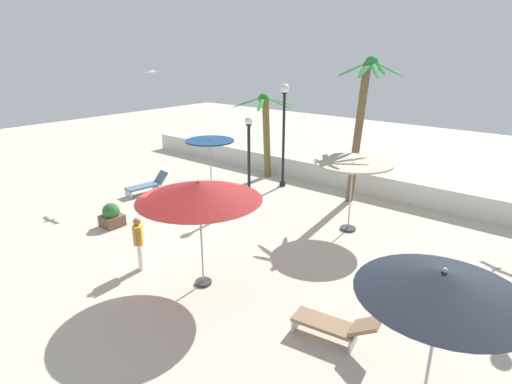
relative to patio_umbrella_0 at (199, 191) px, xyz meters
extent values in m
plane|color=beige|center=(-1.13, 0.36, -2.64)|extent=(56.00, 56.00, 0.00)
cube|color=silver|center=(-1.13, 9.58, -2.18)|extent=(25.20, 0.30, 0.92)
cylinder|color=#333338|center=(0.00, 0.00, -2.60)|extent=(0.44, 0.44, 0.08)
cylinder|color=#A5A5AD|center=(0.00, 0.00, -1.41)|extent=(0.05, 0.05, 2.46)
cone|color=maroon|center=(0.00, 0.00, 0.01)|extent=(3.17, 3.17, 0.47)
sphere|color=#99999E|center=(0.00, 0.00, 0.25)|extent=(0.08, 0.08, 0.08)
cylinder|color=#333338|center=(-5.27, 5.49, -2.60)|extent=(0.44, 0.44, 0.08)
cylinder|color=#A5A5AD|center=(-5.27, 5.49, -1.49)|extent=(0.05, 0.05, 2.31)
cylinder|color=navy|center=(-5.27, 5.49, -0.35)|extent=(2.09, 2.09, 0.06)
sphere|color=#99999E|center=(-5.27, 5.49, -0.26)|extent=(0.08, 0.08, 0.08)
cylinder|color=#A5A5AD|center=(6.01, -0.85, -1.31)|extent=(0.05, 0.05, 2.66)
cone|color=black|center=(6.01, -0.85, 0.16)|extent=(2.49, 2.49, 0.38)
sphere|color=#99999E|center=(6.01, -0.85, 0.36)|extent=(0.08, 0.08, 0.08)
cylinder|color=#333338|center=(1.34, 5.66, -2.60)|extent=(0.55, 0.55, 0.08)
cylinder|color=#A5A5AD|center=(1.34, 5.66, -1.42)|extent=(0.05, 0.05, 2.43)
cylinder|color=#B7AD93|center=(1.34, 5.66, -0.23)|extent=(2.59, 2.59, 0.06)
sphere|color=#99999E|center=(1.34, 5.66, -0.13)|extent=(0.08, 0.08, 0.08)
cylinder|color=brown|center=(0.15, 8.31, 0.12)|extent=(0.62, 0.31, 5.52)
sphere|color=#2D833B|center=(0.46, 8.31, 2.88)|extent=(0.49, 0.49, 0.49)
ellipsoid|color=#2D833B|center=(1.11, 8.38, 2.66)|extent=(1.22, 0.33, 0.59)
ellipsoid|color=#2D833B|center=(0.86, 8.83, 2.66)|extent=(0.89, 1.08, 0.59)
ellipsoid|color=#2D833B|center=(0.47, 8.96, 2.66)|extent=(0.22, 1.21, 0.59)
ellipsoid|color=#2D833B|center=(0.00, 8.77, 2.66)|extent=(0.99, 1.00, 0.59)
ellipsoid|color=#2D833B|center=(-0.18, 8.21, 2.66)|extent=(1.22, 0.38, 0.59)
ellipsoid|color=#2D833B|center=(0.01, 7.84, 2.66)|extent=(0.97, 1.02, 0.59)
ellipsoid|color=#2D833B|center=(0.53, 7.66, 2.66)|extent=(0.32, 1.22, 0.59)
ellipsoid|color=#2D833B|center=(0.85, 7.79, 2.66)|extent=(0.88, 1.09, 0.59)
cylinder|color=brown|center=(-4.89, 8.93, -0.75)|extent=(0.53, 0.33, 3.78)
sphere|color=#2C7F25|center=(-5.08, 8.93, 1.13)|extent=(0.53, 0.53, 0.53)
ellipsoid|color=#2C7F25|center=(-4.30, 9.06, 0.98)|extent=(1.54, 0.45, 0.53)
ellipsoid|color=#2C7F25|center=(-4.59, 9.55, 0.98)|extent=(1.10, 1.32, 0.53)
ellipsoid|color=#2C7F25|center=(-5.57, 9.55, 0.98)|extent=(1.11, 1.32, 0.53)
ellipsoid|color=#2C7F25|center=(-5.87, 8.88, 0.98)|extent=(1.54, 0.31, 0.53)
ellipsoid|color=#2C7F25|center=(-5.58, 8.32, 0.98)|extent=(1.12, 1.31, 0.53)
ellipsoid|color=#2C7F25|center=(-4.70, 8.24, 0.98)|extent=(0.91, 1.43, 0.53)
cylinder|color=black|center=(-2.94, 5.34, -2.54)|extent=(0.28, 0.28, 0.20)
cylinder|color=black|center=(-2.94, 5.34, -1.02)|extent=(0.12, 0.12, 3.25)
cylinder|color=black|center=(-2.94, 5.34, 0.61)|extent=(0.22, 0.22, 0.06)
sphere|color=white|center=(-2.94, 5.34, 0.76)|extent=(0.31, 0.31, 0.31)
cylinder|color=black|center=(-3.31, 8.14, -2.54)|extent=(0.28, 0.28, 0.20)
cylinder|color=black|center=(-3.31, 8.14, -0.54)|extent=(0.12, 0.12, 4.20)
cylinder|color=black|center=(-3.31, 8.14, 1.56)|extent=(0.22, 0.22, 0.06)
sphere|color=white|center=(-3.31, 8.14, 1.76)|extent=(0.40, 0.40, 0.40)
cube|color=#B7B7BC|center=(-7.39, 2.66, -2.46)|extent=(0.55, 0.11, 0.35)
cube|color=#B7B7BC|center=(-7.23, 3.95, -2.46)|extent=(0.55, 0.11, 0.35)
cube|color=slate|center=(-7.31, 3.30, -2.29)|extent=(0.72, 1.46, 0.08)
cube|color=slate|center=(-7.19, 4.24, -2.08)|extent=(0.61, 0.55, 0.55)
cube|color=#B7B7BC|center=(2.97, 0.09, -2.46)|extent=(0.12, 0.55, 0.35)
cube|color=#B7B7BC|center=(4.26, 0.29, -2.46)|extent=(0.12, 0.55, 0.35)
cube|color=#8C6B4C|center=(3.62, 0.19, -2.29)|extent=(1.47, 0.76, 0.08)
cube|color=#8C6B4C|center=(4.48, 0.32, -2.01)|extent=(0.67, 0.63, 0.41)
cylinder|color=silver|center=(-2.00, -0.54, -2.24)|extent=(0.12, 0.12, 0.80)
cylinder|color=silver|center=(-1.89, -0.64, -2.24)|extent=(0.12, 0.12, 0.80)
cube|color=gold|center=(-1.95, -0.59, -1.55)|extent=(0.43, 0.42, 0.57)
sphere|color=#936B4C|center=(-1.95, -0.59, -1.16)|extent=(0.22, 0.22, 0.22)
cylinder|color=#936B4C|center=(-2.12, -0.43, -1.52)|extent=(0.08, 0.08, 0.51)
cylinder|color=#936B4C|center=(-1.77, -0.75, -1.52)|extent=(0.08, 0.08, 0.51)
ellipsoid|color=white|center=(-7.94, 4.82, 2.41)|extent=(0.14, 0.33, 0.12)
sphere|color=white|center=(-7.93, 4.65, 2.44)|extent=(0.10, 0.10, 0.10)
cube|color=silver|center=(-7.68, 4.84, 2.43)|extent=(0.53, 0.18, 0.03)
cube|color=silver|center=(-8.20, 4.80, 2.43)|extent=(0.52, 0.18, 0.14)
cube|color=brown|center=(-5.31, 0.58, -2.44)|extent=(0.70, 0.70, 0.40)
sphere|color=#2D6B33|center=(-5.31, 0.58, -2.09)|extent=(0.60, 0.60, 0.60)
camera|label=1|loc=(7.20, -6.48, 3.31)|focal=28.69mm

